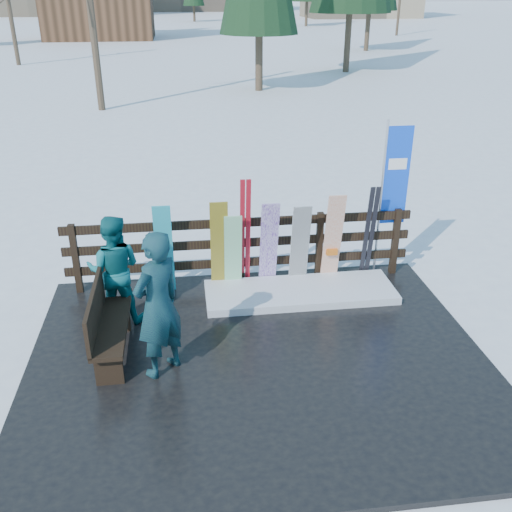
{
  "coord_description": "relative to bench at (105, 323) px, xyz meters",
  "views": [
    {
      "loc": [
        -0.85,
        -6.15,
        4.5
      ],
      "look_at": [
        0.09,
        1.0,
        1.1
      ],
      "focal_mm": 40.0,
      "sensor_mm": 36.0,
      "label": 1
    }
  ],
  "objects": [
    {
      "name": "ski_pair_b",
      "position": [
        4.04,
        1.73,
        0.3
      ],
      "size": [
        0.17,
        0.25,
        1.64
      ],
      "color": "black",
      "rests_on": "deck"
    },
    {
      "name": "person_front",
      "position": [
        0.71,
        -0.41,
        0.44
      ],
      "size": [
        0.82,
        0.81,
        1.91
      ],
      "primitive_type": "imported",
      "rotation": [
        0.0,
        0.0,
        3.91
      ],
      "color": "#184E45",
      "rests_on": "deck"
    },
    {
      "name": "ground",
      "position": [
        1.96,
        -0.32,
        -0.6
      ],
      "size": [
        700.0,
        700.0,
        0.0
      ],
      "primitive_type": "plane",
      "color": "white",
      "rests_on": "ground"
    },
    {
      "name": "snowboard_5",
      "position": [
        3.42,
        1.66,
        0.27
      ],
      "size": [
        0.28,
        0.32,
        1.56
      ],
      "primitive_type": "cube",
      "rotation": [
        0.19,
        0.0,
        0.0
      ],
      "color": "white",
      "rests_on": "deck"
    },
    {
      "name": "person_back",
      "position": [
        0.06,
        0.94,
        0.29
      ],
      "size": [
        0.85,
        0.69,
        1.61
      ],
      "primitive_type": "imported",
      "rotation": [
        0.0,
        0.0,
        3.03
      ],
      "color": "#105F66",
      "rests_on": "deck"
    },
    {
      "name": "rental_flag",
      "position": [
        4.42,
        1.93,
        1.09
      ],
      "size": [
        0.45,
        0.04,
        2.6
      ],
      "color": "silver",
      "rests_on": "deck"
    },
    {
      "name": "snowboard_0",
      "position": [
        0.74,
        1.66,
        0.24
      ],
      "size": [
        0.27,
        0.22,
        1.5
      ],
      "primitive_type": "cube",
      "rotation": [
        0.13,
        0.0,
        0.0
      ],
      "color": "#26A8BB",
      "rests_on": "deck"
    },
    {
      "name": "ski_pair_a",
      "position": [
        2.01,
        1.73,
        0.41
      ],
      "size": [
        0.16,
        0.29,
        1.85
      ],
      "color": "#B21523",
      "rests_on": "deck"
    },
    {
      "name": "snowboard_2",
      "position": [
        1.6,
        1.66,
        0.25
      ],
      "size": [
        0.28,
        0.25,
        1.53
      ],
      "primitive_type": "cube",
      "rotation": [
        0.15,
        0.0,
        0.0
      ],
      "color": "yellow",
      "rests_on": "deck"
    },
    {
      "name": "fence",
      "position": [
        1.96,
        1.88,
        0.14
      ],
      "size": [
        5.6,
        0.1,
        1.15
      ],
      "color": "black",
      "rests_on": "deck"
    },
    {
      "name": "snowboard_3",
      "position": [
        2.38,
        1.66,
        0.23
      ],
      "size": [
        0.28,
        0.37,
        1.49
      ],
      "primitive_type": "cube",
      "rotation": [
        0.23,
        0.0,
        0.0
      ],
      "color": "white",
      "rests_on": "deck"
    },
    {
      "name": "bench",
      "position": [
        0.0,
        0.0,
        0.0
      ],
      "size": [
        0.41,
        1.5,
        0.97
      ],
      "color": "black",
      "rests_on": "deck"
    },
    {
      "name": "deck",
      "position": [
        1.96,
        -0.32,
        -0.56
      ],
      "size": [
        6.0,
        5.0,
        0.08
      ],
      "primitive_type": "cube",
      "color": "black",
      "rests_on": "ground"
    },
    {
      "name": "snow_patch",
      "position": [
        2.83,
        1.28,
        -0.46
      ],
      "size": [
        2.98,
        1.0,
        0.12
      ],
      "primitive_type": "cube",
      "color": "white",
      "rests_on": "deck"
    },
    {
      "name": "snowboard_1",
      "position": [
        1.81,
        1.66,
        0.13
      ],
      "size": [
        0.28,
        0.24,
        1.29
      ],
      "primitive_type": "cube",
      "rotation": [
        0.16,
        0.0,
        0.0
      ],
      "color": "white",
      "rests_on": "deck"
    },
    {
      "name": "snowboard_4",
      "position": [
        2.88,
        1.66,
        0.18
      ],
      "size": [
        0.29,
        0.28,
        1.4
      ],
      "primitive_type": "cube",
      "rotation": [
        0.18,
        0.0,
        0.0
      ],
      "color": "black",
      "rests_on": "deck"
    }
  ]
}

